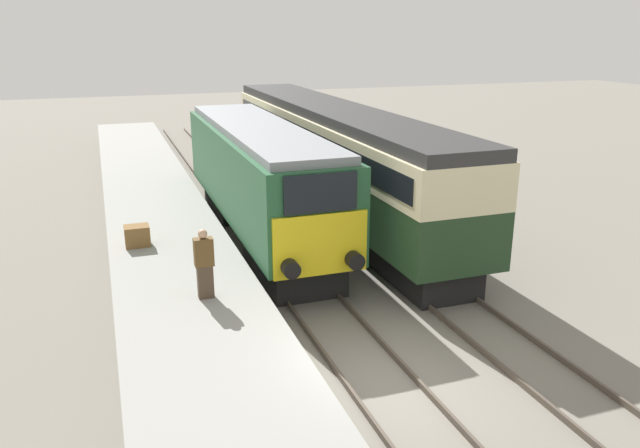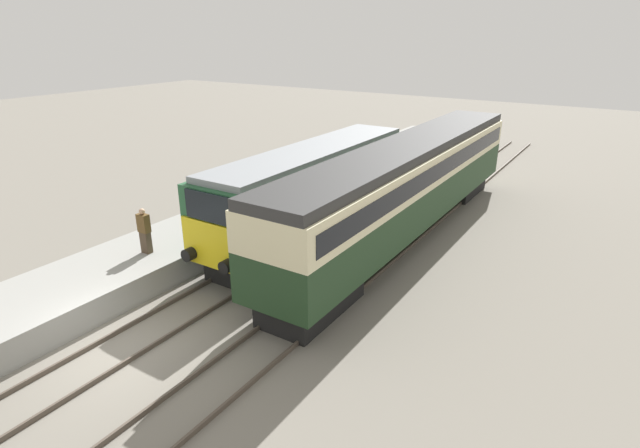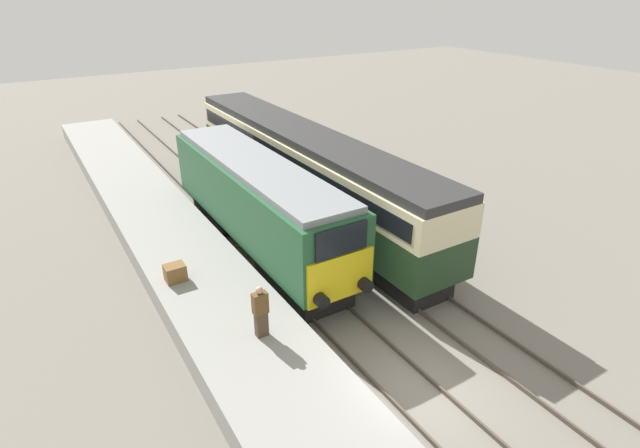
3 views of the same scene
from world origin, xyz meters
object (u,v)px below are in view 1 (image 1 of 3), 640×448
object	(u,v)px
passenger_carriage	(332,149)
luggage_crate	(137,236)
person_on_platform	(204,264)
locomotive	(260,177)

from	to	relation	value
passenger_carriage	luggage_crate	size ratio (longest dim) A/B	27.37
person_on_platform	luggage_crate	distance (m)	4.50
locomotive	person_on_platform	world-z (taller)	locomotive
locomotive	person_on_platform	bearing A→B (deg)	-114.63
locomotive	passenger_carriage	distance (m)	4.01
locomotive	luggage_crate	xyz separation A→B (m)	(-4.22, -2.16, -0.92)
luggage_crate	passenger_carriage	bearing A→B (deg)	29.20
passenger_carriage	luggage_crate	distance (m)	8.82
locomotive	passenger_carriage	bearing A→B (deg)	31.69
luggage_crate	person_on_platform	bearing A→B (deg)	-73.60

